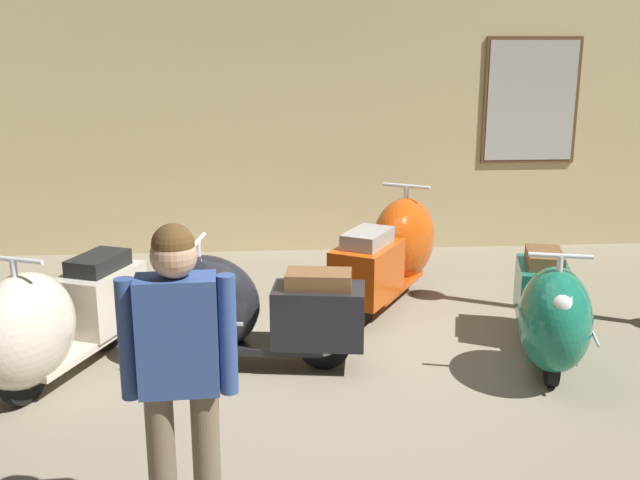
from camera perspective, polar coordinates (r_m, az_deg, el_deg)
ground_plane at (r=5.52m, az=2.63°, el=-10.59°), size 60.00×60.00×0.00m
showroom_back_wall at (r=8.63m, az=-0.05°, el=9.86°), size 18.00×0.24×3.24m
scooter_0 at (r=5.61m, az=-20.10°, el=-5.93°), size 1.07×1.74×1.03m
scooter_1 at (r=5.59m, az=-6.27°, el=-5.35°), size 1.67×0.68×0.99m
scooter_2 at (r=7.03m, az=5.68°, el=-0.77°), size 1.31×1.76×1.07m
scooter_3 at (r=5.80m, az=17.34°, el=-5.28°), size 0.85×1.66×0.97m
visitor_0 at (r=3.55m, az=-10.80°, el=-9.42°), size 0.54×0.27×1.60m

